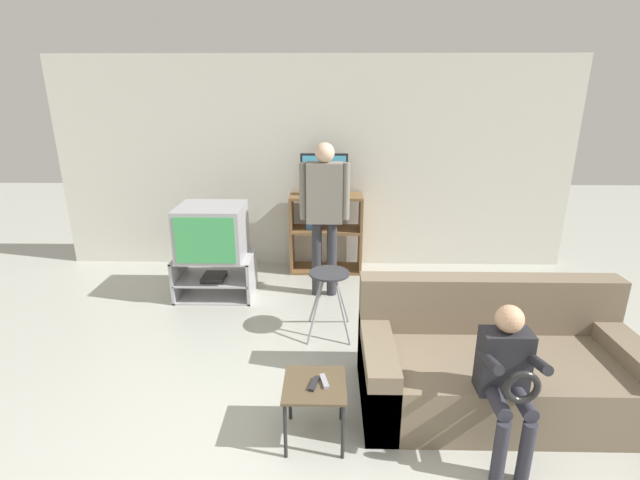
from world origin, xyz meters
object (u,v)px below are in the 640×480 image
(snack_table, at_px, (315,392))
(television_main, at_px, (212,232))
(person_seated_child, at_px, (507,374))
(remote_control_white, at_px, (324,381))
(remote_control_black, at_px, (314,384))
(media_shelf, at_px, (326,232))
(folding_stool, at_px, (329,283))
(person_standing_adult, at_px, (324,205))
(couch, at_px, (497,366))
(television_flat, at_px, (324,176))
(tv_stand, at_px, (216,276))

(snack_table, bearing_deg, television_main, 118.18)
(snack_table, distance_m, person_seated_child, 1.20)
(remote_control_white, relative_size, person_seated_child, 0.14)
(remote_control_black, relative_size, remote_control_white, 1.00)
(media_shelf, bearing_deg, folding_stool, -88.41)
(television_main, distance_m, folding_stool, 1.52)
(folding_stool, relative_size, snack_table, 1.49)
(snack_table, xyz_separation_m, person_standing_adult, (0.04, 2.25, 0.67))
(television_main, distance_m, media_shelf, 1.47)
(media_shelf, height_order, couch, media_shelf)
(couch, bearing_deg, television_flat, 117.16)
(tv_stand, height_order, remote_control_white, tv_stand)
(television_main, xyz_separation_m, folding_stool, (1.26, -0.80, -0.24))
(media_shelf, height_order, television_flat, television_flat)
(tv_stand, distance_m, snack_table, 2.49)
(remote_control_black, bearing_deg, television_main, 132.09)
(television_main, distance_m, remote_control_black, 2.51)
(remote_control_white, bearing_deg, folding_stool, 75.61)
(tv_stand, height_order, folding_stool, folding_stool)
(person_standing_adult, bearing_deg, tv_stand, -177.42)
(couch, bearing_deg, tv_stand, 144.63)
(television_main, xyz_separation_m, remote_control_black, (1.17, -2.20, -0.32))
(remote_control_black, distance_m, remote_control_white, 0.07)
(tv_stand, relative_size, person_seated_child, 0.84)
(tv_stand, relative_size, television_main, 1.21)
(media_shelf, xyz_separation_m, television_flat, (-0.02, -0.02, 0.72))
(tv_stand, distance_m, person_seated_child, 3.31)
(tv_stand, bearing_deg, media_shelf, 32.59)
(remote_control_white, bearing_deg, person_seated_child, -20.22)
(person_standing_adult, bearing_deg, media_shelf, 89.15)
(snack_table, xyz_separation_m, couch, (1.33, 0.42, -0.08))
(television_main, height_order, television_flat, television_flat)
(folding_stool, bearing_deg, television_main, 147.61)
(person_standing_adult, height_order, person_seated_child, person_standing_adult)
(television_flat, height_order, snack_table, television_flat)
(television_flat, bearing_deg, remote_control_white, -89.29)
(remote_control_white, bearing_deg, remote_control_black, -169.80)
(tv_stand, bearing_deg, remote_control_white, -60.50)
(media_shelf, xyz_separation_m, remote_control_black, (-0.05, -2.99, -0.07))
(folding_stool, relative_size, person_standing_adult, 0.37)
(media_shelf, relative_size, couch, 0.49)
(television_main, bearing_deg, media_shelf, 32.86)
(folding_stool, xyz_separation_m, couch, (1.23, -0.96, -0.23))
(remote_control_black, relative_size, person_seated_child, 0.14)
(media_shelf, xyz_separation_m, person_seated_child, (1.12, -3.10, 0.09))
(tv_stand, height_order, remote_control_black, tv_stand)
(snack_table, distance_m, remote_control_white, 0.09)
(media_shelf, bearing_deg, couch, -63.41)
(remote_control_black, bearing_deg, snack_table, 81.53)
(television_flat, bearing_deg, tv_stand, -147.53)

